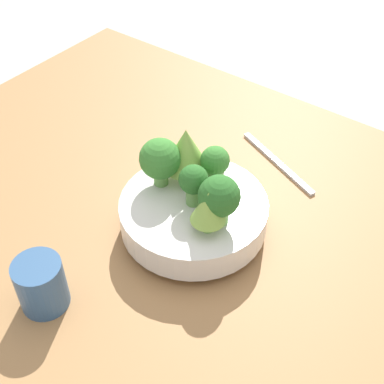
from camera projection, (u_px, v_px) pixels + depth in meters
ground_plane at (190, 253)px, 0.87m from camera, size 6.00×6.00×0.00m
table at (190, 243)px, 0.85m from camera, size 1.18×0.87×0.05m
bowl at (192, 213)px, 0.82m from camera, size 0.22×0.22×0.06m
broccoli_floret_center at (192, 181)px, 0.77m from camera, size 0.04×0.04×0.07m
romanesco_piece_near at (186, 149)px, 0.81m from camera, size 0.07×0.07×0.09m
broccoli_floret_front at (216, 164)px, 0.80m from camera, size 0.04×0.04×0.07m
broccoli_floret_left at (218, 199)px, 0.74m from camera, size 0.06×0.06×0.08m
broccoli_floret_right at (160, 160)px, 0.80m from camera, size 0.06×0.06×0.08m
romanesco_piece_far at (208, 207)px, 0.73m from camera, size 0.05×0.05×0.07m
cup at (41, 284)px, 0.71m from camera, size 0.07×0.07×0.08m
fork at (277, 163)px, 0.95m from camera, size 0.18×0.08×0.01m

